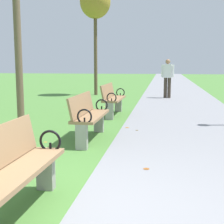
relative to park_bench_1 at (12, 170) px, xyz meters
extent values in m
plane|color=#4C7F38|center=(0.50, 0.14, -0.49)|extent=(80.00, 80.00, 0.00)
cube|color=gray|center=(2.06, 18.14, -0.48)|extent=(3.11, 44.00, 0.02)
cube|color=#93704C|center=(0.05, 0.00, -0.01)|extent=(0.47, 1.61, 0.05)
cube|color=#99968E|center=(0.06, 0.74, -0.26)|extent=(0.20, 0.12, 0.45)
torus|color=black|center=(0.12, 0.76, 0.10)|extent=(0.27, 0.03, 0.27)
cylinder|color=black|center=(0.12, 0.76, 0.02)|extent=(0.03, 0.03, 0.12)
cube|color=#93704C|center=(0.05, 3.31, -0.01)|extent=(0.45, 1.60, 0.05)
cube|color=#93704C|center=(-0.14, 3.32, 0.21)|extent=(0.14, 1.60, 0.40)
cube|color=#99968E|center=(0.05, 2.57, -0.26)|extent=(0.20, 0.12, 0.45)
cube|color=#99968E|center=(0.06, 4.05, -0.26)|extent=(0.20, 0.12, 0.45)
torus|color=black|center=(0.11, 2.55, 0.10)|extent=(0.27, 0.03, 0.27)
cylinder|color=black|center=(0.11, 2.55, 0.02)|extent=(0.03, 0.03, 0.12)
torus|color=black|center=(0.12, 4.07, 0.10)|extent=(0.27, 0.03, 0.27)
cylinder|color=black|center=(0.12, 4.07, 0.02)|extent=(0.03, 0.03, 0.12)
cube|color=#93704C|center=(0.05, 6.37, -0.01)|extent=(0.48, 1.61, 0.05)
cube|color=#93704C|center=(-0.14, 6.38, 0.21)|extent=(0.16, 1.60, 0.40)
cube|color=#99968E|center=(0.04, 5.64, -0.26)|extent=(0.20, 0.12, 0.45)
cube|color=#99968E|center=(0.07, 7.11, -0.26)|extent=(0.20, 0.12, 0.45)
torus|color=black|center=(0.09, 5.61, 0.10)|extent=(0.27, 0.04, 0.27)
cylinder|color=black|center=(0.09, 5.61, 0.02)|extent=(0.03, 0.03, 0.12)
torus|color=black|center=(0.13, 7.13, 0.10)|extent=(0.27, 0.04, 0.27)
cylinder|color=black|center=(0.13, 7.13, 0.02)|extent=(0.03, 0.03, 0.12)
cylinder|color=brown|center=(-1.34, 3.18, 1.43)|extent=(0.14, 0.14, 3.83)
cylinder|color=brown|center=(-1.68, 12.15, 1.38)|extent=(0.15, 0.15, 3.73)
ellipsoid|color=olive|center=(-1.68, 12.15, 3.73)|extent=(1.38, 1.38, 1.52)
cylinder|color=#3D3328|center=(1.68, 11.15, -0.04)|extent=(0.14, 0.14, 0.85)
cylinder|color=#3D3328|center=(1.52, 11.17, -0.04)|extent=(0.14, 0.14, 0.85)
cube|color=white|center=(1.60, 11.16, 0.66)|extent=(0.37, 0.27, 0.56)
sphere|color=#9E7051|center=(1.60, 11.16, 1.05)|extent=(0.20, 0.20, 0.20)
cylinder|color=white|center=(1.82, 11.13, 0.66)|extent=(0.09, 0.09, 0.52)
cylinder|color=white|center=(1.38, 11.19, 0.66)|extent=(0.09, 0.09, 0.52)
cylinder|color=gold|center=(-0.56, 8.19, -0.48)|extent=(0.11, 0.11, 0.00)
cylinder|color=#AD6B23|center=(0.63, 4.53, -0.46)|extent=(0.11, 0.11, 0.00)
cylinder|color=brown|center=(0.88, 4.25, -0.46)|extent=(0.07, 0.07, 0.00)
cylinder|color=brown|center=(-1.89, 7.83, -0.48)|extent=(0.11, 0.11, 0.00)
cylinder|color=#BC842D|center=(-0.77, 2.98, -0.48)|extent=(0.09, 0.09, 0.00)
cylinder|color=#93511E|center=(1.22, 1.62, -0.46)|extent=(0.12, 0.12, 0.00)
cylinder|color=brown|center=(-0.55, 7.06, -0.48)|extent=(0.15, 0.15, 0.00)
camera|label=1|loc=(1.43, -2.88, 1.03)|focal=52.73mm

